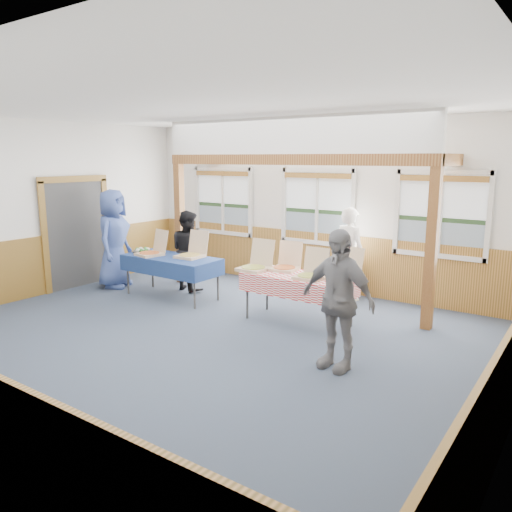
{
  "coord_description": "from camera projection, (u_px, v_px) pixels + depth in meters",
  "views": [
    {
      "loc": [
        4.5,
        -5.02,
        2.52
      ],
      "look_at": [
        0.29,
        1.0,
        1.07
      ],
      "focal_mm": 35.0,
      "sensor_mm": 36.0,
      "label": 1
    }
  ],
  "objects": [
    {
      "name": "floor",
      "position": [
        199.0,
        339.0,
        7.05
      ],
      "size": [
        8.0,
        8.0,
        0.0
      ],
      "primitive_type": "plane",
      "color": "#2B3946",
      "rests_on": "ground"
    },
    {
      "name": "ceiling",
      "position": [
        194.0,
        104.0,
        6.44
      ],
      "size": [
        8.0,
        8.0,
        0.0
      ],
      "primitive_type": "plane",
      "rotation": [
        3.14,
        0.0,
        0.0
      ],
      "color": "white",
      "rests_on": "wall_back"
    },
    {
      "name": "wall_back",
      "position": [
        318.0,
        207.0,
        9.56
      ],
      "size": [
        8.0,
        0.0,
        8.0
      ],
      "primitive_type": "plane",
      "rotation": [
        1.57,
        0.0,
        0.0
      ],
      "color": "silver",
      "rests_on": "floor"
    },
    {
      "name": "wall_left",
      "position": [
        30.0,
        210.0,
        8.99
      ],
      "size": [
        0.0,
        8.0,
        8.0
      ],
      "primitive_type": "plane",
      "rotation": [
        1.57,
        0.0,
        1.57
      ],
      "color": "silver",
      "rests_on": "floor"
    },
    {
      "name": "wainscot_back",
      "position": [
        316.0,
        260.0,
        9.74
      ],
      "size": [
        7.98,
        0.05,
        1.1
      ],
      "primitive_type": "cube",
      "color": "brown",
      "rests_on": "floor"
    },
    {
      "name": "wainscot_left",
      "position": [
        36.0,
        267.0,
        9.18
      ],
      "size": [
        0.05,
        6.98,
        1.1
      ],
      "primitive_type": "cube",
      "color": "brown",
      "rests_on": "floor"
    },
    {
      "name": "cased_opening",
      "position": [
        76.0,
        234.0,
        9.8
      ],
      "size": [
        0.06,
        1.3,
        2.1
      ],
      "primitive_type": "cube",
      "color": "#363636",
      "rests_on": "wall_left"
    },
    {
      "name": "window_left",
      "position": [
        223.0,
        197.0,
        10.8
      ],
      "size": [
        1.56,
        0.1,
        1.46
      ],
      "color": "silver",
      "rests_on": "wall_back"
    },
    {
      "name": "window_mid",
      "position": [
        317.0,
        203.0,
        9.51
      ],
      "size": [
        1.56,
        0.1,
        1.46
      ],
      "color": "silver",
      "rests_on": "wall_back"
    },
    {
      "name": "window_right",
      "position": [
        441.0,
        210.0,
        8.22
      ],
      "size": [
        1.56,
        0.1,
        1.46
      ],
      "color": "silver",
      "rests_on": "wall_back"
    },
    {
      "name": "post_left",
      "position": [
        180.0,
        224.0,
        10.08
      ],
      "size": [
        0.15,
        0.15,
        2.4
      ],
      "primitive_type": "cube",
      "color": "#613215",
      "rests_on": "floor"
    },
    {
      "name": "post_right",
      "position": [
        431.0,
        250.0,
        7.27
      ],
      "size": [
        0.15,
        0.15,
        2.4
      ],
      "primitive_type": "cube",
      "color": "#613215",
      "rests_on": "floor"
    },
    {
      "name": "cross_beam",
      "position": [
        286.0,
        160.0,
        8.42
      ],
      "size": [
        5.15,
        0.18,
        0.18
      ],
      "primitive_type": "cube",
      "color": "#613215",
      "rests_on": "post_left"
    },
    {
      "name": "table_left",
      "position": [
        171.0,
        260.0,
        9.06
      ],
      "size": [
        2.0,
        1.34,
        0.76
      ],
      "rotation": [
        0.0,
        0.0,
        0.29
      ],
      "color": "#363636",
      "rests_on": "floor"
    },
    {
      "name": "table_right",
      "position": [
        299.0,
        279.0,
        7.63
      ],
      "size": [
        1.84,
        1.14,
        0.76
      ],
      "rotation": [
        0.0,
        0.0,
        0.23
      ],
      "color": "#363636",
      "rests_on": "floor"
    },
    {
      "name": "pizza_box_a",
      "position": [
        151.0,
        252.0,
        9.17
      ],
      "size": [
        0.51,
        0.58,
        0.45
      ],
      "rotation": [
        0.0,
        0.0,
        -0.21
      ],
      "color": "#CCAD88",
      "rests_on": "table_left"
    },
    {
      "name": "pizza_box_b",
      "position": [
        191.0,
        254.0,
        8.97
      ],
      "size": [
        0.45,
        0.54,
        0.47
      ],
      "rotation": [
        0.0,
        0.0,
        0.04
      ],
      "color": "#CCAD88",
      "rests_on": "table_left"
    },
    {
      "name": "pizza_box_c",
      "position": [
        255.0,
        266.0,
        7.95
      ],
      "size": [
        0.43,
        0.53,
        0.47
      ],
      "rotation": [
        0.0,
        0.0,
        0.01
      ],
      "color": "#CCAD88",
      "rests_on": "table_right"
    },
    {
      "name": "pizza_box_d",
      "position": [
        285.0,
        266.0,
        7.96
      ],
      "size": [
        0.46,
        0.54,
        0.44
      ],
      "rotation": [
        0.0,
        0.0,
        0.14
      ],
      "color": "#CCAD88",
      "rests_on": "table_right"
    },
    {
      "name": "pizza_box_e",
      "position": [
        311.0,
        274.0,
        7.41
      ],
      "size": [
        0.42,
        0.5,
        0.43
      ],
      "rotation": [
        0.0,
        0.0,
        0.04
      ],
      "color": "#CCAD88",
      "rests_on": "table_right"
    },
    {
      "name": "pizza_box_f",
      "position": [
        342.0,
        275.0,
        7.35
      ],
      "size": [
        0.51,
        0.59,
        0.46
      ],
      "rotation": [
        0.0,
        0.0,
        -0.2
      ],
      "color": "#CCAD88",
      "rests_on": "table_right"
    },
    {
      "name": "veggie_tray",
      "position": [
        142.0,
        251.0,
        9.46
      ],
      "size": [
        0.37,
        0.37,
        0.09
      ],
      "color": "black",
      "rests_on": "table_left"
    },
    {
      "name": "drink_glass",
      "position": [
        343.0,
        281.0,
        6.93
      ],
      "size": [
        0.07,
        0.07,
        0.15
      ],
      "primitive_type": "cylinder",
      "color": "olive",
      "rests_on": "table_right"
    },
    {
      "name": "woman_white",
      "position": [
        349.0,
        254.0,
        8.91
      ],
      "size": [
        0.67,
        0.5,
        1.67
      ],
      "primitive_type": "imported",
      "rotation": [
        0.0,
        0.0,
        2.96
      ],
      "color": "white",
      "rests_on": "floor"
    },
    {
      "name": "woman_black",
      "position": [
        188.0,
        250.0,
        9.57
      ],
      "size": [
        0.87,
        0.74,
        1.54
      ],
      "primitive_type": "imported",
      "rotation": [
        0.0,
        0.0,
        2.9
      ],
      "color": "black",
      "rests_on": "floor"
    },
    {
      "name": "man_blue",
      "position": [
        114.0,
        239.0,
        9.75
      ],
      "size": [
        0.95,
        1.11,
        1.93
      ],
      "primitive_type": "imported",
      "rotation": [
        0.0,
        0.0,
        1.99
      ],
      "color": "#3C5297",
      "rests_on": "floor"
    },
    {
      "name": "person_grey",
      "position": [
        337.0,
        300.0,
        5.95
      ],
      "size": [
        1.06,
        0.58,
        1.71
      ],
      "primitive_type": "imported",
      "rotation": [
        0.0,
        0.0,
        -0.17
      ],
      "color": "slate",
      "rests_on": "floor"
    }
  ]
}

